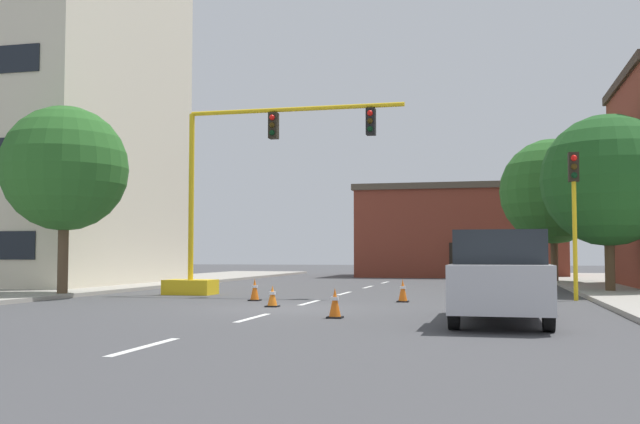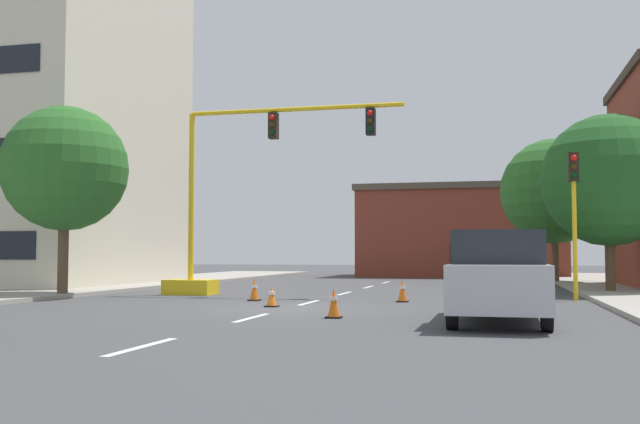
{
  "view_description": "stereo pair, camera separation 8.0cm",
  "coord_description": "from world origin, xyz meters",
  "px_view_note": "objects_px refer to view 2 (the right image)",
  "views": [
    {
      "loc": [
        5.48,
        -19.46,
        1.5
      ],
      "look_at": [
        -0.76,
        7.16,
        3.07
      ],
      "focal_mm": 41.05,
      "sensor_mm": 36.0,
      "label": 1
    },
    {
      "loc": [
        5.56,
        -19.44,
        1.5
      ],
      "look_at": [
        -0.76,
        7.16,
        3.07
      ],
      "focal_mm": 41.05,
      "sensor_mm": 36.0,
      "label": 2
    }
  ],
  "objects_px": {
    "traffic_light_pole_right": "(574,191)",
    "traffic_cone_roadside_c": "(272,296)",
    "pickup_truck_silver": "(498,278)",
    "traffic_signal_gantry": "(219,234)",
    "tree_right_mid": "(608,180)",
    "traffic_cone_roadside_d": "(334,303)",
    "traffic_cone_roadside_a": "(254,290)",
    "traffic_cone_roadside_b": "(402,291)",
    "tree_right_far": "(554,191)",
    "tree_left_near": "(65,169)"
  },
  "relations": [
    {
      "from": "traffic_light_pole_right",
      "to": "pickup_truck_silver",
      "type": "relative_size",
      "value": 0.89
    },
    {
      "from": "tree_right_mid",
      "to": "traffic_light_pole_right",
      "type": "bearing_deg",
      "value": -111.61
    },
    {
      "from": "pickup_truck_silver",
      "to": "traffic_cone_roadside_d",
      "type": "distance_m",
      "value": 3.82
    },
    {
      "from": "tree_right_mid",
      "to": "traffic_cone_roadside_b",
      "type": "distance_m",
      "value": 10.14
    },
    {
      "from": "traffic_cone_roadside_b",
      "to": "tree_right_far",
      "type": "bearing_deg",
      "value": 69.69
    },
    {
      "from": "traffic_cone_roadside_b",
      "to": "traffic_cone_roadside_d",
      "type": "xyz_separation_m",
      "value": [
        -0.88,
        -6.08,
        -0.0
      ]
    },
    {
      "from": "traffic_signal_gantry",
      "to": "pickup_truck_silver",
      "type": "height_order",
      "value": "traffic_signal_gantry"
    },
    {
      "from": "pickup_truck_silver",
      "to": "traffic_cone_roadside_c",
      "type": "height_order",
      "value": "pickup_truck_silver"
    },
    {
      "from": "tree_left_near",
      "to": "traffic_cone_roadside_c",
      "type": "bearing_deg",
      "value": -17.62
    },
    {
      "from": "tree_left_near",
      "to": "traffic_cone_roadside_c",
      "type": "xyz_separation_m",
      "value": [
        8.39,
        -2.66,
        -4.17
      ]
    },
    {
      "from": "traffic_light_pole_right",
      "to": "tree_right_mid",
      "type": "bearing_deg",
      "value": 68.39
    },
    {
      "from": "tree_left_near",
      "to": "pickup_truck_silver",
      "type": "relative_size",
      "value": 1.23
    },
    {
      "from": "pickup_truck_silver",
      "to": "traffic_light_pole_right",
      "type": "bearing_deg",
      "value": 73.42
    },
    {
      "from": "traffic_cone_roadside_d",
      "to": "traffic_cone_roadside_c",
      "type": "bearing_deg",
      "value": 128.23
    },
    {
      "from": "traffic_cone_roadside_d",
      "to": "pickup_truck_silver",
      "type": "bearing_deg",
      "value": -3.62
    },
    {
      "from": "tree_right_far",
      "to": "traffic_cone_roadside_d",
      "type": "height_order",
      "value": "tree_right_far"
    },
    {
      "from": "traffic_cone_roadside_c",
      "to": "traffic_light_pole_right",
      "type": "bearing_deg",
      "value": 29.27
    },
    {
      "from": "traffic_light_pole_right",
      "to": "traffic_cone_roadside_c",
      "type": "xyz_separation_m",
      "value": [
        -8.71,
        -4.89,
        -3.23
      ]
    },
    {
      "from": "traffic_light_pole_right",
      "to": "tree_left_near",
      "type": "xyz_separation_m",
      "value": [
        -17.1,
        -2.22,
        0.94
      ]
    },
    {
      "from": "tree_right_mid",
      "to": "traffic_cone_roadside_d",
      "type": "bearing_deg",
      "value": -122.78
    },
    {
      "from": "pickup_truck_silver",
      "to": "traffic_cone_roadside_c",
      "type": "bearing_deg",
      "value": 151.47
    },
    {
      "from": "pickup_truck_silver",
      "to": "traffic_cone_roadside_c",
      "type": "relative_size",
      "value": 8.93
    },
    {
      "from": "traffic_cone_roadside_c",
      "to": "traffic_cone_roadside_b",
      "type": "bearing_deg",
      "value": 40.93
    },
    {
      "from": "traffic_light_pole_right",
      "to": "traffic_cone_roadside_a",
      "type": "distance_m",
      "value": 10.82
    },
    {
      "from": "tree_right_far",
      "to": "traffic_cone_roadside_d",
      "type": "xyz_separation_m",
      "value": [
        -6.68,
        -21.77,
        -4.32
      ]
    },
    {
      "from": "tree_left_near",
      "to": "pickup_truck_silver",
      "type": "distance_m",
      "value": 16.22
    },
    {
      "from": "tree_right_far",
      "to": "traffic_cone_roadside_b",
      "type": "relative_size",
      "value": 10.27
    },
    {
      "from": "traffic_light_pole_right",
      "to": "tree_left_near",
      "type": "height_order",
      "value": "tree_left_near"
    },
    {
      "from": "traffic_light_pole_right",
      "to": "traffic_cone_roadside_c",
      "type": "relative_size",
      "value": 7.92
    },
    {
      "from": "pickup_truck_silver",
      "to": "tree_right_mid",
      "type": "bearing_deg",
      "value": 71.69
    },
    {
      "from": "tree_right_mid",
      "to": "traffic_cone_roadside_b",
      "type": "bearing_deg",
      "value": -138.64
    },
    {
      "from": "traffic_light_pole_right",
      "to": "tree_right_mid",
      "type": "relative_size",
      "value": 0.71
    },
    {
      "from": "tree_left_near",
      "to": "traffic_cone_roadside_b",
      "type": "height_order",
      "value": "tree_left_near"
    },
    {
      "from": "traffic_cone_roadside_b",
      "to": "tree_left_near",
      "type": "bearing_deg",
      "value": -178.77
    },
    {
      "from": "traffic_signal_gantry",
      "to": "traffic_cone_roadside_c",
      "type": "xyz_separation_m",
      "value": [
        3.67,
        -5.35,
        -1.94
      ]
    },
    {
      "from": "traffic_signal_gantry",
      "to": "tree_right_mid",
      "type": "relative_size",
      "value": 1.31
    },
    {
      "from": "traffic_cone_roadside_a",
      "to": "tree_right_far",
      "type": "bearing_deg",
      "value": 56.9
    },
    {
      "from": "traffic_cone_roadside_a",
      "to": "traffic_cone_roadside_c",
      "type": "relative_size",
      "value": 1.18
    },
    {
      "from": "traffic_light_pole_right",
      "to": "traffic_cone_roadside_b",
      "type": "xyz_separation_m",
      "value": [
        -5.35,
        -1.97,
        -3.18
      ]
    },
    {
      "from": "traffic_signal_gantry",
      "to": "tree_left_near",
      "type": "distance_m",
      "value": 5.87
    },
    {
      "from": "traffic_signal_gantry",
      "to": "traffic_light_pole_right",
      "type": "relative_size",
      "value": 1.85
    },
    {
      "from": "traffic_cone_roadside_b",
      "to": "traffic_cone_roadside_d",
      "type": "relative_size",
      "value": 1.0
    },
    {
      "from": "traffic_cone_roadside_a",
      "to": "pickup_truck_silver",
      "type": "bearing_deg",
      "value": -37.71
    },
    {
      "from": "tree_right_far",
      "to": "traffic_cone_roadside_a",
      "type": "height_order",
      "value": "tree_right_far"
    },
    {
      "from": "traffic_signal_gantry",
      "to": "traffic_cone_roadside_a",
      "type": "distance_m",
      "value": 4.15
    },
    {
      "from": "traffic_signal_gantry",
      "to": "traffic_cone_roadside_b",
      "type": "height_order",
      "value": "traffic_signal_gantry"
    },
    {
      "from": "traffic_light_pole_right",
      "to": "tree_right_far",
      "type": "bearing_deg",
      "value": 88.09
    },
    {
      "from": "tree_left_near",
      "to": "tree_right_mid",
      "type": "height_order",
      "value": "tree_right_mid"
    },
    {
      "from": "pickup_truck_silver",
      "to": "traffic_signal_gantry",
      "type": "bearing_deg",
      "value": 138.59
    },
    {
      "from": "traffic_signal_gantry",
      "to": "traffic_light_pole_right",
      "type": "xyz_separation_m",
      "value": [
        12.39,
        -0.47,
        1.3
      ]
    }
  ]
}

